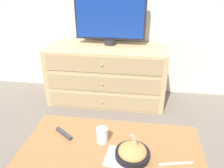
# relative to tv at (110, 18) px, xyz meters

# --- Properties ---
(ground_plane) EXTENTS (12.00, 12.00, 0.00)m
(ground_plane) POSITION_rel_tv_xyz_m (-0.11, 0.18, -0.90)
(ground_plane) COLOR #70665B
(dresser) EXTENTS (1.25, 0.52, 0.62)m
(dresser) POSITION_rel_tv_xyz_m (-0.03, -0.10, -0.59)
(dresser) COLOR tan
(dresser) RESTS_ON ground_plane
(tv) EXTENTS (0.74, 0.13, 0.52)m
(tv) POSITION_rel_tv_xyz_m (0.00, 0.00, 0.00)
(tv) COLOR #232328
(tv) RESTS_ON dresser
(coffee_table) EXTENTS (1.04, 0.50, 0.39)m
(coffee_table) POSITION_rel_tv_xyz_m (0.20, -1.31, -0.56)
(coffee_table) COLOR #9E6B3D
(coffee_table) RESTS_ON ground_plane
(takeout_bowl) EXTENTS (0.19, 0.19, 0.19)m
(takeout_bowl) POSITION_rel_tv_xyz_m (0.33, -1.38, -0.48)
(takeout_bowl) COLOR black
(takeout_bowl) RESTS_ON coffee_table
(drink_cup) EXTENTS (0.07, 0.07, 0.09)m
(drink_cup) POSITION_rel_tv_xyz_m (0.14, -1.28, -0.46)
(drink_cup) COLOR white
(drink_cup) RESTS_ON coffee_table
(napkin) EXTENTS (0.17, 0.17, 0.00)m
(napkin) POSITION_rel_tv_xyz_m (0.26, -1.39, -0.50)
(napkin) COLOR silver
(napkin) RESTS_ON coffee_table
(knife) EXTENTS (0.18, 0.05, 0.01)m
(knife) POSITION_rel_tv_xyz_m (0.56, -1.40, -0.50)
(knife) COLOR white
(knife) RESTS_ON coffee_table
(remote_control) EXTENTS (0.13, 0.10, 0.02)m
(remote_control) POSITION_rel_tv_xyz_m (-0.11, -1.25, -0.50)
(remote_control) COLOR #38383D
(remote_control) RESTS_ON coffee_table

